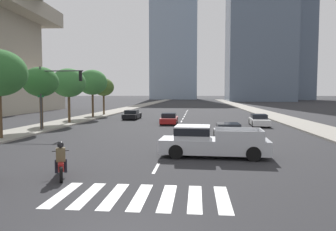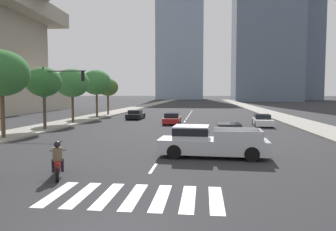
{
  "view_description": "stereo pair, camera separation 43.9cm",
  "coord_description": "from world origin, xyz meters",
  "px_view_note": "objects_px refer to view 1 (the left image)",
  "views": [
    {
      "loc": [
        1.84,
        -6.75,
        3.43
      ],
      "look_at": [
        0.0,
        13.37,
        2.0
      ],
      "focal_mm": 33.71,
      "sensor_mm": 36.0,
      "label": 1
    },
    {
      "loc": [
        2.27,
        -6.7,
        3.43
      ],
      "look_at": [
        0.0,
        13.37,
        2.0
      ],
      "focal_mm": 33.71,
      "sensor_mm": 36.0,
      "label": 2
    }
  ],
  "objects_px": {
    "motorcycle_trailing": "(61,163)",
    "street_tree_second": "(41,82)",
    "sedan_silver_2": "(228,133)",
    "street_tree_fourth": "(92,82)",
    "pickup_truck": "(209,142)",
    "sedan_red_0": "(169,119)",
    "traffic_signal_far": "(56,87)",
    "street_tree_fifth": "(104,87)",
    "street_tree_third": "(69,83)",
    "sedan_black_1": "(132,115)",
    "sedan_white_3": "(259,120)"
  },
  "relations": [
    {
      "from": "street_tree_third",
      "to": "street_tree_fourth",
      "type": "xyz_separation_m",
      "value": [
        -0.0,
        8.1,
        0.33
      ]
    },
    {
      "from": "sedan_red_0",
      "to": "street_tree_second",
      "type": "xyz_separation_m",
      "value": [
        -11.24,
        -7.15,
        3.89
      ]
    },
    {
      "from": "sedan_red_0",
      "to": "street_tree_fifth",
      "type": "height_order",
      "value": "street_tree_fifth"
    },
    {
      "from": "motorcycle_trailing",
      "to": "street_tree_third",
      "type": "bearing_deg",
      "value": -2.52
    },
    {
      "from": "sedan_black_1",
      "to": "traffic_signal_far",
      "type": "height_order",
      "value": "traffic_signal_far"
    },
    {
      "from": "street_tree_fifth",
      "to": "sedan_silver_2",
      "type": "bearing_deg",
      "value": -56.39
    },
    {
      "from": "sedan_red_0",
      "to": "street_tree_fourth",
      "type": "relative_size",
      "value": 0.68
    },
    {
      "from": "pickup_truck",
      "to": "traffic_signal_far",
      "type": "distance_m",
      "value": 16.79
    },
    {
      "from": "sedan_black_1",
      "to": "street_tree_fourth",
      "type": "relative_size",
      "value": 0.67
    },
    {
      "from": "street_tree_third",
      "to": "sedan_silver_2",
      "type": "bearing_deg",
      "value": -35.06
    },
    {
      "from": "street_tree_fifth",
      "to": "motorcycle_trailing",
      "type": "bearing_deg",
      "value": -76.0
    },
    {
      "from": "street_tree_fourth",
      "to": "street_tree_fifth",
      "type": "bearing_deg",
      "value": 90.0
    },
    {
      "from": "traffic_signal_far",
      "to": "sedan_silver_2",
      "type": "bearing_deg",
      "value": -16.85
    },
    {
      "from": "sedan_black_1",
      "to": "street_tree_fifth",
      "type": "height_order",
      "value": "street_tree_fifth"
    },
    {
      "from": "motorcycle_trailing",
      "to": "traffic_signal_far",
      "type": "bearing_deg",
      "value": 0.69
    },
    {
      "from": "street_tree_third",
      "to": "pickup_truck",
      "type": "bearing_deg",
      "value": -48.98
    },
    {
      "from": "sedan_black_1",
      "to": "street_tree_fourth",
      "type": "distance_m",
      "value": 7.36
    },
    {
      "from": "street_tree_fourth",
      "to": "street_tree_fifth",
      "type": "relative_size",
      "value": 1.16
    },
    {
      "from": "sedan_red_0",
      "to": "sedan_white_3",
      "type": "distance_m",
      "value": 9.7
    },
    {
      "from": "sedan_silver_2",
      "to": "street_tree_second",
      "type": "height_order",
      "value": "street_tree_second"
    },
    {
      "from": "sedan_red_0",
      "to": "street_tree_second",
      "type": "relative_size",
      "value": 0.78
    },
    {
      "from": "street_tree_second",
      "to": "sedan_black_1",
      "type": "bearing_deg",
      "value": 66.2
    },
    {
      "from": "street_tree_second",
      "to": "street_tree_fifth",
      "type": "xyz_separation_m",
      "value": [
        0.0,
        19.65,
        -0.1
      ]
    },
    {
      "from": "pickup_truck",
      "to": "sedan_white_3",
      "type": "distance_m",
      "value": 17.8
    },
    {
      "from": "motorcycle_trailing",
      "to": "street_tree_second",
      "type": "xyz_separation_m",
      "value": [
        -8.81,
        15.67,
        3.87
      ]
    },
    {
      "from": "sedan_silver_2",
      "to": "traffic_signal_far",
      "type": "height_order",
      "value": "traffic_signal_far"
    },
    {
      "from": "street_tree_second",
      "to": "street_tree_fourth",
      "type": "height_order",
      "value": "street_tree_fourth"
    },
    {
      "from": "street_tree_fifth",
      "to": "street_tree_third",
      "type": "bearing_deg",
      "value": -90.0
    },
    {
      "from": "motorcycle_trailing",
      "to": "street_tree_fourth",
      "type": "xyz_separation_m",
      "value": [
        -8.81,
        30.13,
        4.33
      ]
    },
    {
      "from": "traffic_signal_far",
      "to": "street_tree_second",
      "type": "bearing_deg",
      "value": 156.74
    },
    {
      "from": "sedan_red_0",
      "to": "sedan_white_3",
      "type": "relative_size",
      "value": 0.97
    },
    {
      "from": "traffic_signal_far",
      "to": "street_tree_fourth",
      "type": "distance_m",
      "value": 15.41
    },
    {
      "from": "pickup_truck",
      "to": "traffic_signal_far",
      "type": "relative_size",
      "value": 1.04
    },
    {
      "from": "pickup_truck",
      "to": "street_tree_second",
      "type": "xyz_separation_m",
      "value": [
        -14.96,
        10.83,
        3.64
      ]
    },
    {
      "from": "motorcycle_trailing",
      "to": "sedan_white_3",
      "type": "relative_size",
      "value": 0.43
    },
    {
      "from": "motorcycle_trailing",
      "to": "street_tree_fourth",
      "type": "relative_size",
      "value": 0.3
    },
    {
      "from": "street_tree_fourth",
      "to": "sedan_silver_2",
      "type": "bearing_deg",
      "value": -49.99
    },
    {
      "from": "sedan_red_0",
      "to": "sedan_silver_2",
      "type": "height_order",
      "value": "sedan_silver_2"
    },
    {
      "from": "sedan_black_1",
      "to": "street_tree_fifth",
      "type": "relative_size",
      "value": 0.78
    },
    {
      "from": "pickup_truck",
      "to": "traffic_signal_far",
      "type": "height_order",
      "value": "traffic_signal_far"
    },
    {
      "from": "sedan_silver_2",
      "to": "street_tree_second",
      "type": "xyz_separation_m",
      "value": [
        -16.55,
        5.25,
        3.87
      ]
    },
    {
      "from": "pickup_truck",
      "to": "street_tree_fifth",
      "type": "relative_size",
      "value": 1.05
    },
    {
      "from": "sedan_white_3",
      "to": "street_tree_fifth",
      "type": "relative_size",
      "value": 0.82
    },
    {
      "from": "sedan_silver_2",
      "to": "street_tree_fourth",
      "type": "xyz_separation_m",
      "value": [
        -16.55,
        19.72,
        4.33
      ]
    },
    {
      "from": "motorcycle_trailing",
      "to": "sedan_red_0",
      "type": "xyz_separation_m",
      "value": [
        2.43,
        22.82,
        -0.02
      ]
    },
    {
      "from": "sedan_silver_2",
      "to": "street_tree_fifth",
      "type": "distance_m",
      "value": 30.14
    },
    {
      "from": "traffic_signal_far",
      "to": "street_tree_fifth",
      "type": "xyz_separation_m",
      "value": [
        -1.88,
        20.46,
        0.34
      ]
    },
    {
      "from": "pickup_truck",
      "to": "street_tree_third",
      "type": "bearing_deg",
      "value": -46.02
    },
    {
      "from": "pickup_truck",
      "to": "sedan_white_3",
      "type": "relative_size",
      "value": 1.29
    },
    {
      "from": "traffic_signal_far",
      "to": "sedan_black_1",
      "type": "bearing_deg",
      "value": 74.33
    }
  ]
}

